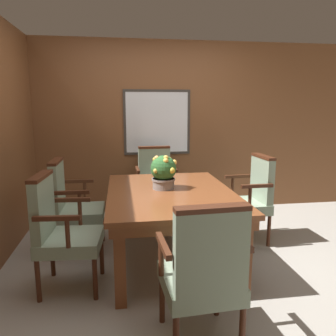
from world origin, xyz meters
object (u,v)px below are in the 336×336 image
Objects in this scene: chair_left_near at (60,228)px; chair_right_far at (250,196)px; potted_plant at (164,172)px; chair_left_far at (71,203)px; dining_table at (170,200)px; chair_head_far at (156,181)px; chair_head_near at (204,271)px.

chair_left_near is 2.11m from chair_right_far.
chair_left_far is at bearing 163.74° from potted_plant.
chair_right_far is 1.13m from potted_plant.
chair_left_near is 1.00× the size of chair_left_far.
chair_right_far is (1.98, 0.74, 0.00)m from chair_left_near.
dining_table is at bearing -110.00° from chair_left_far.
chair_head_far is at bearing -48.40° from chair_left_far.
chair_head_far is at bearing -134.03° from chair_right_far.
chair_left_far is at bearing -92.49° from chair_right_far.
dining_table is 1.67× the size of chair_right_far.
chair_left_near is 0.75m from chair_left_far.
chair_head_far is 1.21m from potted_plant.
chair_head_far is (-0.01, 1.25, -0.10)m from dining_table.
chair_head_far is 1.00× the size of chair_head_near.
chair_left_near is 1.00× the size of chair_head_near.
chair_left_far is at bearing 5.26° from chair_left_near.
chair_left_far is at bearing -140.29° from chair_head_far.
chair_left_far is 2.88× the size of potted_plant.
chair_left_far reaches higher than dining_table.
chair_head_near is (1.01, -0.88, 0.00)m from chair_left_near.
chair_right_far is 1.00× the size of chair_left_far.
chair_left_near is (-0.99, -0.38, -0.10)m from dining_table.
chair_right_far is 2.88× the size of potted_plant.
dining_table is at bearing -59.99° from potted_plant.
potted_plant is at bearing -106.01° from chair_left_far.
chair_left_near is at bearing -178.79° from chair_left_far.
potted_plant reaches higher than chair_head_near.
potted_plant reaches higher than chair_left_near.
chair_left_far is (-0.01, 0.75, 0.00)m from chair_left_near.
chair_head_near is (0.02, -2.51, 0.00)m from chair_head_far.
chair_head_far and chair_right_far have the same top height.
potted_plant reaches higher than dining_table.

